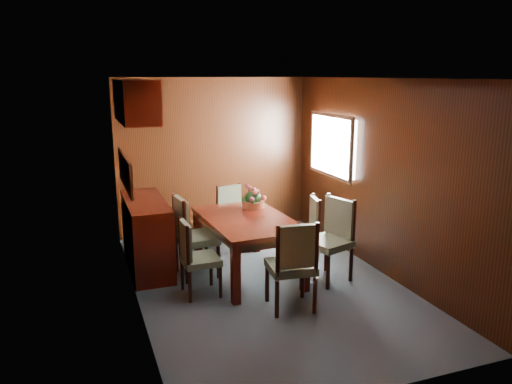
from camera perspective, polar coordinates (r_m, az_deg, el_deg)
name	(u,v)px	position (r m, az deg, el deg)	size (l,w,h in m)	color
ground	(266,283)	(6.07, 1.13, -10.40)	(4.50, 4.50, 0.00)	#343F47
room_shell	(248,145)	(5.89, -0.92, 5.40)	(3.06, 4.52, 2.41)	black
sideboard	(147,234)	(6.54, -12.39, -4.74)	(0.48, 1.40, 0.90)	#320B06
dining_table	(247,226)	(6.12, -1.01, -3.90)	(1.06, 1.61, 0.73)	#320B06
chair_left_near	(194,254)	(5.65, -7.05, -7.03)	(0.41, 0.43, 0.88)	black
chair_left_far	(190,232)	(6.15, -7.52, -4.55)	(0.51, 0.53, 1.02)	black
chair_right_near	(332,234)	(6.10, 8.73, -4.81)	(0.58, 0.60, 1.01)	black
chair_right_far	(307,225)	(6.71, 5.90, -3.76)	(0.47, 0.49, 0.87)	black
chair_head	(293,261)	(5.23, 4.27, -7.89)	(0.52, 0.50, 0.99)	black
chair_foot	(233,212)	(7.21, -2.67, -2.35)	(0.51, 0.50, 0.90)	black
flower_centerpiece	(253,196)	(6.53, -0.32, -0.50)	(0.31, 0.31, 0.31)	#B45C37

